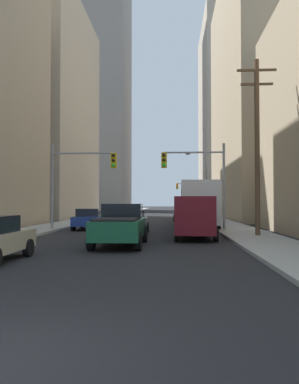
{
  "coord_description": "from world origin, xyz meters",
  "views": [
    {
      "loc": [
        2.46,
        -4.49,
        1.95
      ],
      "look_at": [
        0.0,
        36.9,
        3.08
      ],
      "focal_mm": 36.55,
      "sensor_mm": 36.0,
      "label": 1
    }
  ],
  "objects_px": {
    "traffic_signal_near_left": "(80,172)",
    "sedan_grey": "(182,214)",
    "cargo_van_maroon": "(194,215)",
    "traffic_signal_near_right": "(196,172)",
    "sedan_white": "(132,221)",
    "sedan_blue": "(90,219)",
    "city_bus": "(197,203)",
    "pickup_truck_green": "(121,225)",
    "traffic_signal_far_right": "(185,191)"
  },
  "relations": [
    {
      "from": "traffic_signal_near_left",
      "to": "sedan_grey",
      "type": "bearing_deg",
      "value": 63.07
    },
    {
      "from": "cargo_van_maroon",
      "to": "traffic_signal_near_right",
      "type": "height_order",
      "value": "traffic_signal_near_right"
    },
    {
      "from": "cargo_van_maroon",
      "to": "sedan_white",
      "type": "relative_size",
      "value": 1.24
    },
    {
      "from": "sedan_blue",
      "to": "traffic_signal_near_right",
      "type": "distance_m",
      "value": 8.41
    },
    {
      "from": "city_bus",
      "to": "sedan_blue",
      "type": "distance_m",
      "value": 8.34
    },
    {
      "from": "cargo_van_maroon",
      "to": "traffic_signal_near_right",
      "type": "bearing_deg",
      "value": 85.39
    },
    {
      "from": "pickup_truck_green",
      "to": "traffic_signal_near_left",
      "type": "relative_size",
      "value": 0.91
    },
    {
      "from": "pickup_truck_green",
      "to": "sedan_blue",
      "type": "relative_size",
      "value": 1.29
    },
    {
      "from": "traffic_signal_near_right",
      "to": "city_bus",
      "type": "bearing_deg",
      "value": 85.24
    },
    {
      "from": "sedan_grey",
      "to": "sedan_blue",
      "type": "bearing_deg",
      "value": -117.78
    },
    {
      "from": "cargo_van_maroon",
      "to": "traffic_signal_near_right",
      "type": "distance_m",
      "value": 6.23
    },
    {
      "from": "traffic_signal_far_right",
      "to": "sedan_white",
      "type": "bearing_deg",
      "value": -96.16
    },
    {
      "from": "pickup_truck_green",
      "to": "traffic_signal_near_left",
      "type": "xyz_separation_m",
      "value": [
        -4.05,
        9.11,
        3.15
      ]
    },
    {
      "from": "cargo_van_maroon",
      "to": "sedan_blue",
      "type": "distance_m",
      "value": 9.93
    },
    {
      "from": "city_bus",
      "to": "sedan_grey",
      "type": "xyz_separation_m",
      "value": [
        -0.88,
        11.1,
        -1.16
      ]
    },
    {
      "from": "sedan_blue",
      "to": "traffic_signal_near_right",
      "type": "height_order",
      "value": "traffic_signal_near_right"
    },
    {
      "from": "sedan_blue",
      "to": "traffic_signal_far_right",
      "type": "xyz_separation_m",
      "value": [
        8.28,
        41.74,
        3.23
      ]
    },
    {
      "from": "sedan_grey",
      "to": "traffic_signal_far_right",
      "type": "bearing_deg",
      "value": 87.52
    },
    {
      "from": "traffic_signal_near_right",
      "to": "traffic_signal_far_right",
      "type": "xyz_separation_m",
      "value": [
        0.65,
        43.02,
        -0.07
      ]
    },
    {
      "from": "sedan_grey",
      "to": "pickup_truck_green",
      "type": "bearing_deg",
      "value": -98.14
    },
    {
      "from": "city_bus",
      "to": "sedan_white",
      "type": "xyz_separation_m",
      "value": [
        -4.5,
        -5.47,
        -1.16
      ]
    },
    {
      "from": "city_bus",
      "to": "sedan_grey",
      "type": "height_order",
      "value": "city_bus"
    },
    {
      "from": "traffic_signal_near_left",
      "to": "traffic_signal_far_right",
      "type": "xyz_separation_m",
      "value": [
        8.68,
        43.02,
        -0.08
      ]
    },
    {
      "from": "pickup_truck_green",
      "to": "sedan_grey",
      "type": "xyz_separation_m",
      "value": [
        3.4,
        23.78,
        -0.16
      ]
    },
    {
      "from": "sedan_grey",
      "to": "traffic_signal_near_right",
      "type": "distance_m",
      "value": 15.04
    },
    {
      "from": "traffic_signal_near_right",
      "to": "traffic_signal_far_right",
      "type": "bearing_deg",
      "value": 89.14
    },
    {
      "from": "pickup_truck_green",
      "to": "cargo_van_maroon",
      "type": "relative_size",
      "value": 1.03
    },
    {
      "from": "pickup_truck_green",
      "to": "sedan_white",
      "type": "xyz_separation_m",
      "value": [
        -0.22,
        7.21,
        -0.16
      ]
    },
    {
      "from": "city_bus",
      "to": "pickup_truck_green",
      "type": "distance_m",
      "value": 13.41
    },
    {
      "from": "traffic_signal_far_right",
      "to": "traffic_signal_near_left",
      "type": "bearing_deg",
      "value": -101.41
    },
    {
      "from": "cargo_van_maroon",
      "to": "traffic_signal_far_right",
      "type": "height_order",
      "value": "traffic_signal_far_right"
    },
    {
      "from": "traffic_signal_near_right",
      "to": "sedan_grey",
      "type": "bearing_deg",
      "value": 92.27
    },
    {
      "from": "cargo_van_maroon",
      "to": "traffic_signal_far_right",
      "type": "bearing_deg",
      "value": 88.71
    },
    {
      "from": "sedan_white",
      "to": "traffic_signal_near_right",
      "type": "distance_m",
      "value": 5.67
    },
    {
      "from": "city_bus",
      "to": "pickup_truck_green",
      "type": "height_order",
      "value": "city_bus"
    },
    {
      "from": "traffic_signal_near_right",
      "to": "traffic_signal_far_right",
      "type": "relative_size",
      "value": 1.0
    },
    {
      "from": "sedan_white",
      "to": "sedan_grey",
      "type": "bearing_deg",
      "value": 77.68
    },
    {
      "from": "cargo_van_maroon",
      "to": "sedan_white",
      "type": "distance_m",
      "value": 5.26
    },
    {
      "from": "sedan_grey",
      "to": "traffic_signal_far_right",
      "type": "height_order",
      "value": "traffic_signal_far_right"
    },
    {
      "from": "traffic_signal_near_right",
      "to": "sedan_blue",
      "type": "bearing_deg",
      "value": 170.52
    },
    {
      "from": "city_bus",
      "to": "traffic_signal_near_right",
      "type": "height_order",
      "value": "traffic_signal_near_right"
    },
    {
      "from": "sedan_blue",
      "to": "traffic_signal_near_right",
      "type": "xyz_separation_m",
      "value": [
        7.63,
        -1.27,
        3.3
      ]
    },
    {
      "from": "sedan_blue",
      "to": "traffic_signal_near_left",
      "type": "xyz_separation_m",
      "value": [
        -0.4,
        -1.27,
        3.31
      ]
    },
    {
      "from": "cargo_van_maroon",
      "to": "traffic_signal_far_right",
      "type": "xyz_separation_m",
      "value": [
        1.1,
        48.58,
        2.71
      ]
    },
    {
      "from": "city_bus",
      "to": "cargo_van_maroon",
      "type": "distance_m",
      "value": 9.18
    },
    {
      "from": "sedan_grey",
      "to": "traffic_signal_far_right",
      "type": "xyz_separation_m",
      "value": [
        1.23,
        28.35,
        3.23
      ]
    },
    {
      "from": "sedan_blue",
      "to": "traffic_signal_far_right",
      "type": "height_order",
      "value": "traffic_signal_far_right"
    },
    {
      "from": "sedan_white",
      "to": "traffic_signal_near_left",
      "type": "height_order",
      "value": "traffic_signal_near_left"
    },
    {
      "from": "sedan_grey",
      "to": "traffic_signal_far_right",
      "type": "relative_size",
      "value": 0.7
    },
    {
      "from": "sedan_white",
      "to": "sedan_grey",
      "type": "xyz_separation_m",
      "value": [
        3.62,
        16.57,
        0.0
      ]
    }
  ]
}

